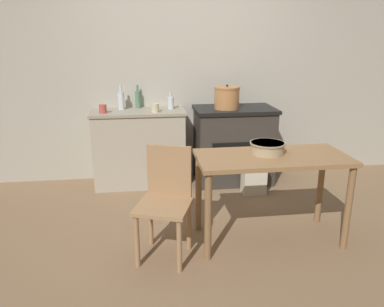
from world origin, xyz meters
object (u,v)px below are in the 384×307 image
object	(u,v)px
stove	(233,145)
mixing_bowl_large	(267,147)
chair	(166,199)
flour_sack	(254,178)
bottle_far_left	(171,103)
cup_center	(103,109)
bottle_mid_left	(138,99)
work_table	(272,169)
cup_center_left	(155,108)
stock_pot	(227,98)
bottle_left	(121,100)

from	to	relation	value
stove	mixing_bowl_large	distance (m)	1.40
chair	flour_sack	world-z (taller)	chair
flour_sack	bottle_far_left	xyz separation A→B (m)	(-0.88, 0.53, 0.78)
cup_center	chair	bearing A→B (deg)	-68.36
mixing_bowl_large	bottle_mid_left	distance (m)	1.90
chair	bottle_mid_left	xyz separation A→B (m)	(-0.20, 1.75, 0.52)
mixing_bowl_large	bottle_far_left	xyz separation A→B (m)	(-0.68, 1.45, 0.15)
cup_center	work_table	bearing A→B (deg)	-42.74
cup_center_left	bottle_mid_left	bearing A→B (deg)	122.45
stock_pot	bottle_left	size ratio (longest dim) A/B	1.07
work_table	bottle_mid_left	size ratio (longest dim) A/B	4.65
chair	mixing_bowl_large	size ratio (longest dim) A/B	2.98
bottle_mid_left	bottle_left	bearing A→B (deg)	-157.86
work_table	mixing_bowl_large	xyz separation A→B (m)	(-0.03, 0.07, 0.17)
bottle_far_left	work_table	bearing A→B (deg)	-64.92
chair	bottle_far_left	world-z (taller)	bottle_far_left
stove	chair	bearing A→B (deg)	-121.04
bottle_mid_left	cup_center	size ratio (longest dim) A/B	2.83
mixing_bowl_large	bottle_mid_left	bearing A→B (deg)	124.10
stove	chair	world-z (taller)	stove
bottle_far_left	flour_sack	bearing A→B (deg)	-31.06
stove	bottle_left	xyz separation A→B (m)	(-1.31, 0.14, 0.54)
stock_pot	cup_center_left	size ratio (longest dim) A/B	3.08
work_table	cup_center	bearing A→B (deg)	137.26
stock_pot	cup_center_left	world-z (taller)	stock_pot
stove	bottle_far_left	distance (m)	0.90
work_table	bottle_left	xyz separation A→B (m)	(-1.28, 1.56, 0.35)
stove	bottle_far_left	bearing A→B (deg)	172.53
chair	work_table	bearing A→B (deg)	26.72
chair	stove	bearing A→B (deg)	78.82
flour_sack	mixing_bowl_large	distance (m)	1.13
chair	flour_sack	size ratio (longest dim) A/B	2.45
bottle_left	cup_center_left	bearing A→B (deg)	-30.26
bottle_far_left	cup_center_left	xyz separation A→B (m)	(-0.19, -0.17, -0.03)
work_table	stock_pot	xyz separation A→B (m)	(-0.08, 1.36, 0.39)
bottle_far_left	chair	bearing A→B (deg)	-96.33
stock_pot	cup_center	world-z (taller)	stock_pot
stove	bottle_mid_left	xyz separation A→B (m)	(-1.12, 0.22, 0.54)
flour_sack	cup_center	size ratio (longest dim) A/B	3.78
flour_sack	cup_center_left	size ratio (longest dim) A/B	3.73
bottle_left	stock_pot	bearing A→B (deg)	-9.42
flour_sack	bottle_left	xyz separation A→B (m)	(-1.45, 0.58, 0.82)
bottle_mid_left	mixing_bowl_large	bearing A→B (deg)	-55.90
mixing_bowl_large	cup_center	world-z (taller)	cup_center
stock_pot	bottle_mid_left	xyz separation A→B (m)	(-1.01, 0.28, -0.04)
cup_center_left	cup_center	xyz separation A→B (m)	(-0.57, 0.02, -0.00)
stock_pot	bottle_mid_left	size ratio (longest dim) A/B	1.10
bottle_far_left	cup_center_left	distance (m)	0.26
flour_sack	bottle_far_left	bearing A→B (deg)	148.94
bottle_left	cup_center_left	xyz separation A→B (m)	(0.38, -0.22, -0.06)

